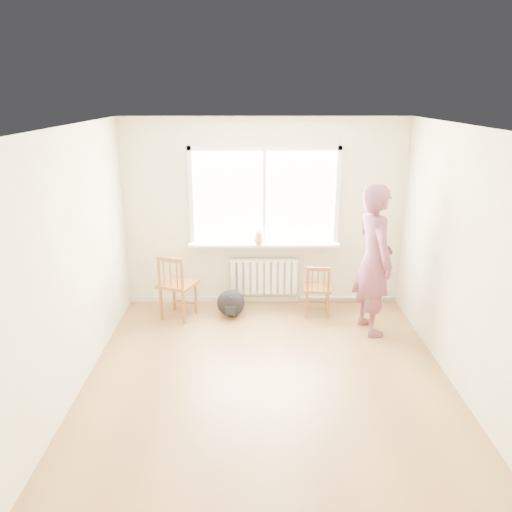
{
  "coord_description": "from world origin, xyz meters",
  "views": [
    {
      "loc": [
        -0.16,
        -4.7,
        3.02
      ],
      "look_at": [
        -0.12,
        1.2,
        1.06
      ],
      "focal_mm": 35.0,
      "sensor_mm": 36.0,
      "label": 1
    }
  ],
  "objects_px": {
    "chair_left": "(176,287)",
    "cat": "(259,237)",
    "backpack": "(231,303)",
    "chair_right": "(317,290)",
    "person": "(374,260)"
  },
  "relations": [
    {
      "from": "chair_left",
      "to": "chair_right",
      "type": "distance_m",
      "value": 1.96
    },
    {
      "from": "chair_left",
      "to": "chair_right",
      "type": "bearing_deg",
      "value": -155.91
    },
    {
      "from": "chair_left",
      "to": "cat",
      "type": "distance_m",
      "value": 1.34
    },
    {
      "from": "cat",
      "to": "backpack",
      "type": "height_order",
      "value": "cat"
    },
    {
      "from": "chair_right",
      "to": "person",
      "type": "relative_size",
      "value": 0.39
    },
    {
      "from": "person",
      "to": "cat",
      "type": "relative_size",
      "value": 4.94
    },
    {
      "from": "chair_left",
      "to": "backpack",
      "type": "xyz_separation_m",
      "value": [
        0.74,
        0.07,
        -0.28
      ]
    },
    {
      "from": "person",
      "to": "cat",
      "type": "xyz_separation_m",
      "value": [
        -1.46,
        0.77,
        0.08
      ]
    },
    {
      "from": "chair_left",
      "to": "chair_right",
      "type": "xyz_separation_m",
      "value": [
        1.95,
        0.08,
        -0.09
      ]
    },
    {
      "from": "person",
      "to": "cat",
      "type": "distance_m",
      "value": 1.65
    },
    {
      "from": "cat",
      "to": "backpack",
      "type": "distance_m",
      "value": 1.0
    },
    {
      "from": "chair_right",
      "to": "backpack",
      "type": "distance_m",
      "value": 1.22
    },
    {
      "from": "chair_right",
      "to": "cat",
      "type": "height_order",
      "value": "cat"
    },
    {
      "from": "cat",
      "to": "person",
      "type": "bearing_deg",
      "value": -27.14
    },
    {
      "from": "person",
      "to": "backpack",
      "type": "relative_size",
      "value": 5.03
    }
  ]
}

